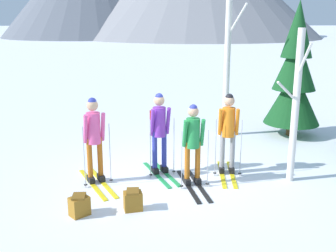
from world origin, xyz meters
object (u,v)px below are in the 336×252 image
(skier_in_purple, at_px, (159,128))
(backpack_on_snow_front, at_px, (79,205))
(birch_tree_slender, at_px, (296,106))
(skier_in_pink, at_px, (94,135))
(birch_tree_tall, at_px, (228,40))
(skier_in_green, at_px, (193,140))
(backpack_on_snow_beside, at_px, (133,200))
(pine_tree_near, at_px, (294,76))
(skier_in_orange, at_px, (228,129))

(skier_in_purple, distance_m, backpack_on_snow_front, 2.57)
(birch_tree_slender, height_order, backpack_on_snow_front, birch_tree_slender)
(skier_in_pink, relative_size, birch_tree_tall, 0.33)
(skier_in_green, bearing_deg, skier_in_purple, 133.71)
(birch_tree_slender, distance_m, backpack_on_snow_beside, 3.77)
(skier_in_pink, xyz_separation_m, birch_tree_tall, (3.41, 3.34, 1.73))
(pine_tree_near, relative_size, backpack_on_snow_front, 9.59)
(pine_tree_near, xyz_separation_m, backpack_on_snow_front, (-5.44, -4.69, -1.57))
(skier_in_green, xyz_separation_m, backpack_on_snow_beside, (-1.20, -1.10, -0.76))
(skier_in_orange, relative_size, birch_tree_tall, 0.33)
(skier_in_purple, xyz_separation_m, skier_in_green, (0.65, -0.68, -0.08))
(skier_in_pink, distance_m, skier_in_orange, 2.87)
(skier_in_purple, bearing_deg, birch_tree_tall, 54.62)
(skier_in_orange, bearing_deg, skier_in_purple, 176.42)
(skier_in_pink, height_order, pine_tree_near, pine_tree_near)
(birch_tree_slender, bearing_deg, skier_in_green, -178.34)
(birch_tree_tall, height_order, backpack_on_snow_beside, birch_tree_tall)
(skier_in_pink, bearing_deg, skier_in_green, -6.76)
(skier_in_green, distance_m, birch_tree_slender, 2.20)
(skier_in_pink, distance_m, birch_tree_tall, 5.08)
(pine_tree_near, bearing_deg, birch_tree_tall, 175.80)
(birch_tree_tall, bearing_deg, backpack_on_snow_beside, -119.13)
(skier_in_pink, distance_m, backpack_on_snow_beside, 1.77)
(skier_in_orange, height_order, birch_tree_slender, birch_tree_slender)
(skier_in_purple, bearing_deg, birch_tree_slender, -12.70)
(birch_tree_tall, relative_size, backpack_on_snow_front, 13.48)
(skier_in_orange, height_order, backpack_on_snow_beside, skier_in_orange)
(skier_in_green, bearing_deg, backpack_on_snow_beside, -137.40)
(skier_in_purple, height_order, backpack_on_snow_front, skier_in_purple)
(skier_in_purple, relative_size, skier_in_orange, 1.01)
(skier_in_pink, relative_size, skier_in_purple, 1.00)
(backpack_on_snow_front, bearing_deg, skier_in_purple, 52.62)
(birch_tree_tall, bearing_deg, birch_tree_slender, -79.03)
(birch_tree_tall, distance_m, birch_tree_slender, 3.76)
(skier_in_purple, height_order, birch_tree_tall, birch_tree_tall)
(skier_in_green, distance_m, backpack_on_snow_beside, 1.79)
(backpack_on_snow_front, height_order, backpack_on_snow_beside, same)
(skier_in_green, relative_size, birch_tree_tall, 0.32)
(pine_tree_near, height_order, backpack_on_snow_beside, pine_tree_near)
(backpack_on_snow_front, bearing_deg, birch_tree_slender, 17.27)
(pine_tree_near, distance_m, backpack_on_snow_front, 7.35)
(skier_in_purple, relative_size, birch_tree_tall, 0.33)
(birch_tree_slender, bearing_deg, skier_in_purple, 167.30)
(skier_in_purple, relative_size, backpack_on_snow_front, 4.50)
(skier_in_pink, bearing_deg, birch_tree_slender, -2.47)
(backpack_on_snow_beside, bearing_deg, backpack_on_snow_front, -170.85)
(skier_in_orange, xyz_separation_m, backpack_on_snow_beside, (-2.04, -1.68, -0.83))
(skier_in_pink, xyz_separation_m, skier_in_orange, (2.85, 0.35, -0.01))
(pine_tree_near, height_order, birch_tree_slender, pine_tree_near)
(skier_in_green, xyz_separation_m, skier_in_orange, (0.84, 0.58, 0.07))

